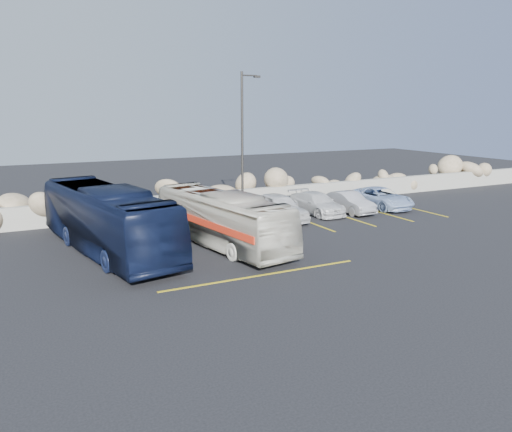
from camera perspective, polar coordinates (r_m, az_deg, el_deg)
name	(u,v)px	position (r m, az deg, el deg)	size (l,w,h in m)	color
ground	(289,273)	(18.95, 3.76, -6.50)	(90.00, 90.00, 0.00)	black
seawall	(186,204)	(29.46, -8.02, 1.38)	(60.00, 0.40, 1.20)	gray
riprap_pile	(179,189)	(30.46, -8.78, 3.05)	(54.00, 2.80, 2.60)	#968462
parking_lines	(312,229)	(25.85, 6.48, -1.44)	(18.16, 9.36, 0.01)	gold
lamppost	(243,141)	(27.62, -1.48, 8.51)	(1.14, 0.18, 8.00)	#322F2C
vintage_bus	(221,219)	(22.41, -3.99, -0.29)	(2.07, 8.84, 2.46)	beige
tour_coach	(107,219)	(22.20, -16.69, -0.36)	(2.42, 10.34, 2.88)	black
car_a	(279,207)	(27.57, 2.64, 1.04)	(1.75, 4.36, 1.49)	silver
car_b	(349,202)	(30.12, 10.58, 1.55)	(1.29, 3.71, 1.22)	#A4A3A8
car_c	(317,203)	(29.47, 6.96, 1.44)	(1.73, 4.24, 1.23)	silver
car_d	(380,198)	(31.96, 14.03, 2.03)	(2.09, 4.54, 1.26)	#96AED6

